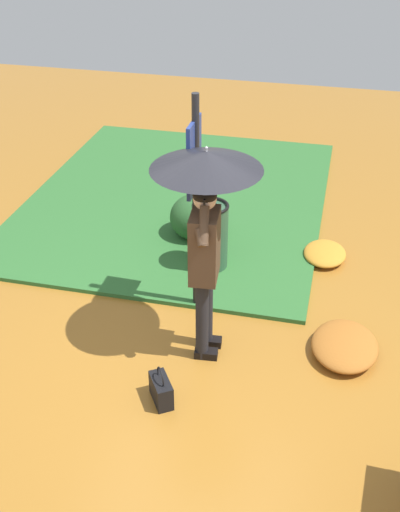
# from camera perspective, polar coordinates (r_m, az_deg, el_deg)

# --- Properties ---
(ground_plane) EXTENTS (18.00, 18.00, 0.00)m
(ground_plane) POSITION_cam_1_polar(r_m,az_deg,el_deg) (6.01, -1.19, -9.51)
(ground_plane) COLOR #9E6623
(grass_verge) EXTENTS (4.80, 4.00, 0.05)m
(grass_verge) POSITION_cam_1_polar(r_m,az_deg,el_deg) (8.78, -2.06, 5.25)
(grass_verge) COLOR #2D662D
(grass_verge) RESTS_ON ground_plane
(person_with_umbrella) EXTENTS (0.96, 0.96, 2.04)m
(person_with_umbrella) POSITION_cam_1_polar(r_m,az_deg,el_deg) (5.32, 0.52, 4.80)
(person_with_umbrella) COLOR black
(person_with_umbrella) RESTS_ON ground_plane
(info_sign_post) EXTENTS (0.44, 0.07, 2.30)m
(info_sign_post) POSITION_cam_1_polar(r_m,az_deg,el_deg) (5.94, -0.48, 6.73)
(info_sign_post) COLOR black
(info_sign_post) RESTS_ON ground_plane
(handbag) EXTENTS (0.33, 0.28, 0.37)m
(handbag) POSITION_cam_1_polar(r_m,az_deg,el_deg) (5.56, -3.55, -12.06)
(handbag) COLOR black
(handbag) RESTS_ON ground_plane
(trash_bin) EXTENTS (0.42, 0.42, 0.83)m
(trash_bin) POSITION_cam_1_polar(r_m,az_deg,el_deg) (7.06, 0.93, 1.74)
(trash_bin) COLOR #2D5138
(trash_bin) RESTS_ON ground_plane
(shrub_cluster) EXTENTS (0.69, 0.63, 0.57)m
(shrub_cluster) POSITION_cam_1_polar(r_m,az_deg,el_deg) (7.79, -0.23, 3.55)
(shrub_cluster) COLOR #285628
(shrub_cluster) RESTS_ON ground_plane
(leaf_pile_near_person) EXTENTS (0.79, 0.63, 0.17)m
(leaf_pile_near_person) POSITION_cam_1_polar(r_m,az_deg,el_deg) (6.20, 13.03, -7.94)
(leaf_pile_near_person) COLOR #A86023
(leaf_pile_near_person) RESTS_ON ground_plane
(leaf_pile_by_bench) EXTENTS (0.62, 0.50, 0.14)m
(leaf_pile_by_bench) POSITION_cam_1_polar(r_m,az_deg,el_deg) (7.58, 11.29, 0.24)
(leaf_pile_by_bench) COLOR #C68428
(leaf_pile_by_bench) RESTS_ON ground_plane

